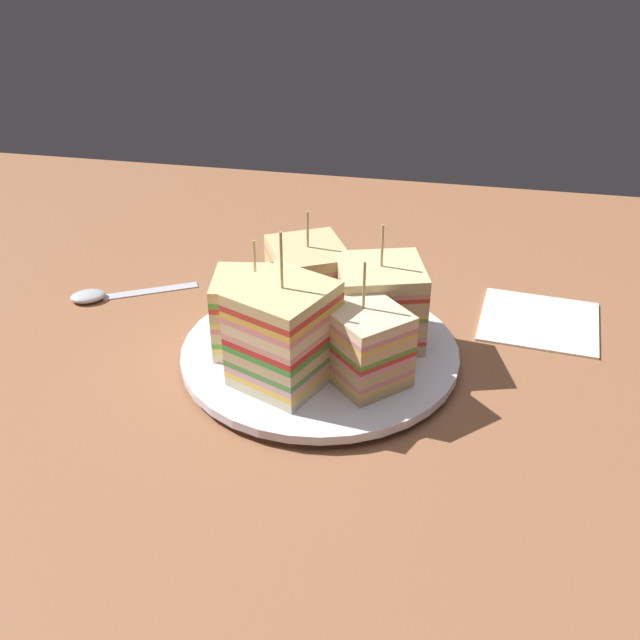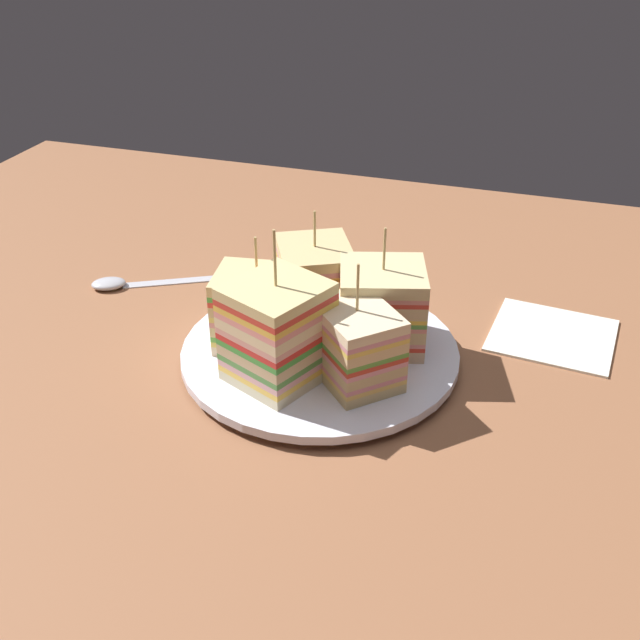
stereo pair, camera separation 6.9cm
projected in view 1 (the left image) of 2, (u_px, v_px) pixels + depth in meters
The scene contains 9 objects.
ground_plane at pixel (320, 369), 71.51cm from camera, with size 127.57×96.68×1.80cm, color #945E3E.
plate at pixel (320, 353), 70.57cm from camera, with size 25.61×25.61×1.51cm.
sandwich_wedge_0 at pixel (258, 313), 68.69cm from camera, with size 8.48×7.14×10.77cm.
sandwich_wedge_1 at pixel (284, 334), 63.91cm from camera, with size 9.57×9.86×13.88cm.
sandwich_wedge_2 at pixel (362, 342), 64.78cm from camera, with size 9.43×9.47×11.09cm.
sandwich_wedge_3 at pixel (379, 304), 69.64cm from camera, with size 9.33×8.88×11.64cm.
sandwich_wedge_4 at pixel (308, 283), 73.02cm from camera, with size 9.46×9.87×11.20cm.
spoon at pixel (103, 295), 81.10cm from camera, with size 12.75×8.01×1.00cm.
napkin at pixel (539, 320), 76.90cm from camera, with size 11.55×10.75×0.50cm, color white.
Camera 1 is at (-11.41, 57.71, 40.03)cm, focal length 42.74 mm.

